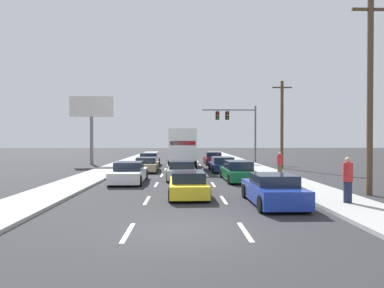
{
  "coord_description": "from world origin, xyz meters",
  "views": [
    {
      "loc": [
        -0.11,
        -9.61,
        2.68
      ],
      "look_at": [
        0.59,
        15.25,
        2.35
      ],
      "focal_mm": 30.49,
      "sensor_mm": 36.0,
      "label": 1
    }
  ],
  "objects_px": {
    "car_maroon": "(213,159)",
    "pedestrian_near_corner": "(280,164)",
    "utility_pole_mid": "(282,123)",
    "box_truck": "(182,146)",
    "car_yellow": "(188,184)",
    "car_navy": "(222,165)",
    "traffic_signal_mast": "(233,121)",
    "utility_pole_near": "(370,94)",
    "car_tan": "(147,165)",
    "car_green": "(238,172)",
    "car_silver": "(182,171)",
    "roadside_billboard": "(92,115)",
    "car_white": "(129,173)",
    "car_gray": "(149,160)",
    "car_blue": "(273,190)",
    "pedestrian_mid_block": "(348,180)"
  },
  "relations": [
    {
      "from": "car_maroon",
      "to": "pedestrian_near_corner",
      "type": "height_order",
      "value": "pedestrian_near_corner"
    },
    {
      "from": "utility_pole_mid",
      "to": "car_maroon",
      "type": "bearing_deg",
      "value": 137.68
    },
    {
      "from": "box_truck",
      "to": "car_yellow",
      "type": "height_order",
      "value": "box_truck"
    },
    {
      "from": "car_navy",
      "to": "traffic_signal_mast",
      "type": "xyz_separation_m",
      "value": [
        2.55,
        10.18,
        4.32
      ]
    },
    {
      "from": "pedestrian_near_corner",
      "to": "utility_pole_near",
      "type": "bearing_deg",
      "value": -74.29
    },
    {
      "from": "pedestrian_near_corner",
      "to": "car_navy",
      "type": "bearing_deg",
      "value": 128.63
    },
    {
      "from": "utility_pole_near",
      "to": "traffic_signal_mast",
      "type": "bearing_deg",
      "value": 98.05
    },
    {
      "from": "car_tan",
      "to": "car_green",
      "type": "distance_m",
      "value": 9.22
    },
    {
      "from": "car_silver",
      "to": "car_navy",
      "type": "height_order",
      "value": "car_silver"
    },
    {
      "from": "utility_pole_near",
      "to": "roadside_billboard",
      "type": "distance_m",
      "value": 27.66
    },
    {
      "from": "car_silver",
      "to": "pedestrian_near_corner",
      "type": "bearing_deg",
      "value": 7.74
    },
    {
      "from": "car_yellow",
      "to": "car_green",
      "type": "bearing_deg",
      "value": 59.53
    },
    {
      "from": "car_white",
      "to": "roadside_billboard",
      "type": "distance_m",
      "value": 17.21
    },
    {
      "from": "roadside_billboard",
      "to": "car_gray",
      "type": "bearing_deg",
      "value": -15.7
    },
    {
      "from": "car_white",
      "to": "car_maroon",
      "type": "xyz_separation_m",
      "value": [
        6.65,
        14.91,
        0.03
      ]
    },
    {
      "from": "utility_pole_near",
      "to": "car_maroon",
      "type": "bearing_deg",
      "value": 105.93
    },
    {
      "from": "car_blue",
      "to": "utility_pole_mid",
      "type": "bearing_deg",
      "value": 71.81
    },
    {
      "from": "roadside_billboard",
      "to": "pedestrian_near_corner",
      "type": "bearing_deg",
      "value": -37.17
    },
    {
      "from": "traffic_signal_mast",
      "to": "pedestrian_mid_block",
      "type": "relative_size",
      "value": 3.58
    },
    {
      "from": "car_gray",
      "to": "box_truck",
      "type": "distance_m",
      "value": 4.99
    },
    {
      "from": "pedestrian_mid_block",
      "to": "pedestrian_near_corner",
      "type": "bearing_deg",
      "value": 88.67
    },
    {
      "from": "car_navy",
      "to": "pedestrian_mid_block",
      "type": "distance_m",
      "value": 14.83
    },
    {
      "from": "utility_pole_near",
      "to": "car_white",
      "type": "bearing_deg",
      "value": 157.83
    },
    {
      "from": "car_navy",
      "to": "roadside_billboard",
      "type": "height_order",
      "value": "roadside_billboard"
    },
    {
      "from": "car_white",
      "to": "car_green",
      "type": "bearing_deg",
      "value": 5.42
    },
    {
      "from": "car_silver",
      "to": "pedestrian_mid_block",
      "type": "relative_size",
      "value": 2.25
    },
    {
      "from": "car_maroon",
      "to": "traffic_signal_mast",
      "type": "distance_m",
      "value": 5.45
    },
    {
      "from": "car_silver",
      "to": "car_green",
      "type": "xyz_separation_m",
      "value": [
        3.65,
        -0.85,
        0.02
      ]
    },
    {
      "from": "traffic_signal_mast",
      "to": "utility_pole_near",
      "type": "height_order",
      "value": "utility_pole_near"
    },
    {
      "from": "pedestrian_near_corner",
      "to": "car_tan",
      "type": "bearing_deg",
      "value": 154.94
    },
    {
      "from": "pedestrian_mid_block",
      "to": "utility_pole_mid",
      "type": "bearing_deg",
      "value": 81.52
    },
    {
      "from": "car_yellow",
      "to": "pedestrian_near_corner",
      "type": "relative_size",
      "value": 2.48
    },
    {
      "from": "car_maroon",
      "to": "traffic_signal_mast",
      "type": "bearing_deg",
      "value": 40.64
    },
    {
      "from": "car_white",
      "to": "car_blue",
      "type": "xyz_separation_m",
      "value": [
        7.09,
        -7.09,
        0.0
      ]
    },
    {
      "from": "car_gray",
      "to": "pedestrian_near_corner",
      "type": "relative_size",
      "value": 2.72
    },
    {
      "from": "box_truck",
      "to": "pedestrian_mid_block",
      "type": "distance_m",
      "value": 18.82
    },
    {
      "from": "car_maroon",
      "to": "car_green",
      "type": "distance_m",
      "value": 14.26
    },
    {
      "from": "car_gray",
      "to": "traffic_signal_mast",
      "type": "distance_m",
      "value": 10.93
    },
    {
      "from": "utility_pole_near",
      "to": "pedestrian_near_corner",
      "type": "xyz_separation_m",
      "value": [
        -2.1,
        7.48,
        -3.93
      ]
    },
    {
      "from": "car_tan",
      "to": "pedestrian_mid_block",
      "type": "height_order",
      "value": "pedestrian_mid_block"
    },
    {
      "from": "car_navy",
      "to": "pedestrian_near_corner",
      "type": "xyz_separation_m",
      "value": [
        3.58,
        -4.47,
        0.4
      ]
    },
    {
      "from": "pedestrian_near_corner",
      "to": "car_white",
      "type": "bearing_deg",
      "value": -166.54
    },
    {
      "from": "car_tan",
      "to": "roadside_billboard",
      "type": "relative_size",
      "value": 0.61
    },
    {
      "from": "roadside_billboard",
      "to": "car_yellow",
      "type": "bearing_deg",
      "value": -63.31
    },
    {
      "from": "car_green",
      "to": "car_silver",
      "type": "bearing_deg",
      "value": 166.96
    },
    {
      "from": "car_yellow",
      "to": "utility_pole_near",
      "type": "relative_size",
      "value": 0.43
    },
    {
      "from": "utility_pole_near",
      "to": "roadside_billboard",
      "type": "relative_size",
      "value": 1.29
    },
    {
      "from": "car_blue",
      "to": "utility_pole_mid",
      "type": "height_order",
      "value": "utility_pole_mid"
    },
    {
      "from": "box_truck",
      "to": "car_maroon",
      "type": "height_order",
      "value": "box_truck"
    },
    {
      "from": "car_green",
      "to": "car_blue",
      "type": "xyz_separation_m",
      "value": [
        0.16,
        -7.75,
        -0.02
      ]
    }
  ]
}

